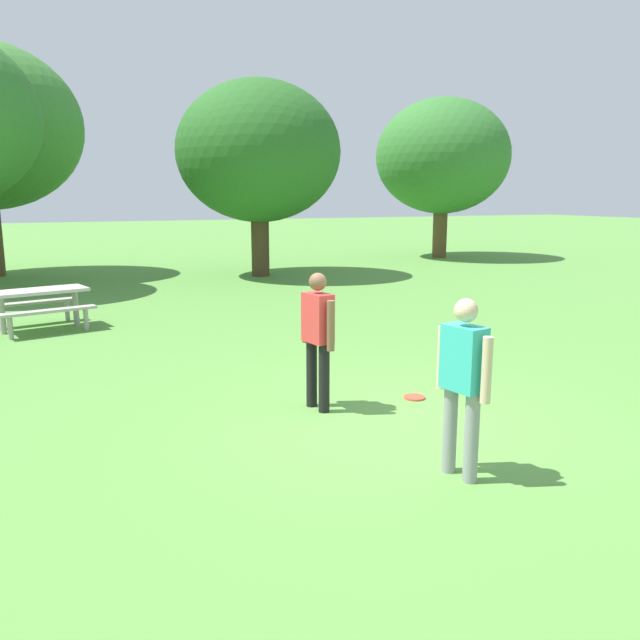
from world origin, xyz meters
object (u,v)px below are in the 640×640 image
Objects in this scene: tree_slender_mid at (259,152)px; tree_back_left at (443,157)px; person_catcher at (463,377)px; frisbee at (414,397)px; picnic_table_near at (39,300)px; person_thrower at (318,332)px.

tree_back_left reaches higher than tree_slender_mid.
tree_slender_mid is (3.20, 14.69, 2.87)m from person_catcher.
picnic_table_near reaches higher than frisbee.
tree_back_left is (15.23, 8.83, 3.47)m from picnic_table_near.
frisbee is 13.36m from tree_slender_mid.
person_catcher is 6.09× the size of frisbee.
tree_slender_mid is (2.33, 12.60, 3.80)m from frisbee.
person_thrower is at bearing -65.34° from picnic_table_near.
tree_slender_mid reaches higher than person_catcher.
frisbee is 0.14× the size of picnic_table_near.
picnic_table_near is (-3.33, 8.60, -0.38)m from person_catcher.
tree_slender_mid reaches higher than picnic_table_near.
person_catcher is (0.41, -2.23, 0.00)m from person_thrower.
person_thrower is at bearing 100.32° from person_catcher.
tree_slender_mid is at bearing -162.54° from tree_back_left.
person_catcher is 0.26× the size of tree_back_left.
tree_back_left is (11.03, 15.34, 4.02)m from frisbee.
person_thrower and person_catcher have the same top height.
tree_slender_mid is (3.60, 12.46, 2.87)m from person_thrower.
tree_back_left is at bearing 55.68° from person_catcher.
frisbee is at bearing 67.47° from person_catcher.
person_catcher is at bearing -112.53° from frisbee.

